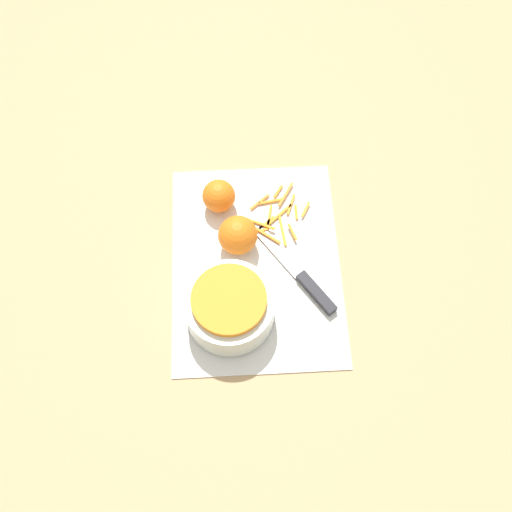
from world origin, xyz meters
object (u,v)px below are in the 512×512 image
(orange_left, at_px, (219,196))
(knife, at_px, (305,280))
(orange_right, at_px, (238,235))
(bowl_speckled, at_px, (230,307))

(orange_left, bearing_deg, knife, -138.66)
(orange_right, bearing_deg, orange_left, 20.23)
(bowl_speckled, bearing_deg, orange_right, -7.88)
(bowl_speckled, distance_m, orange_right, 0.15)
(knife, relative_size, orange_right, 2.95)
(knife, bearing_deg, bowl_speckled, 77.56)
(knife, distance_m, orange_right, 0.16)
(bowl_speckled, relative_size, orange_left, 2.47)
(bowl_speckled, bearing_deg, knife, -67.53)
(orange_left, bearing_deg, orange_right, -159.77)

